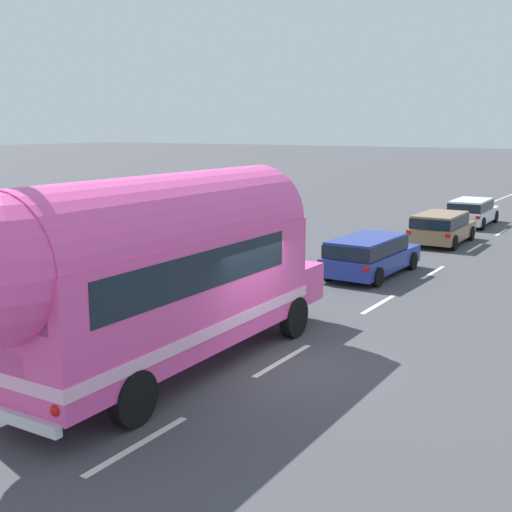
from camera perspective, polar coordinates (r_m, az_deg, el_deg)
ground_plane at (r=14.64m, az=1.60°, el=-9.23°), size 300.00×300.00×0.00m
lane_markings at (r=26.66m, az=10.77°, el=-0.16°), size 3.62×80.00×0.01m
painted_bus at (r=13.49m, az=-8.83°, el=-0.92°), size 2.68×10.34×4.12m
car_lead at (r=23.24m, az=9.58°, el=0.25°), size 2.03×4.60×1.37m
car_second at (r=30.26m, az=15.44°, el=2.46°), size 2.05×4.34×1.37m
car_third at (r=36.44m, az=17.83°, el=3.70°), size 2.00×4.61×1.37m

